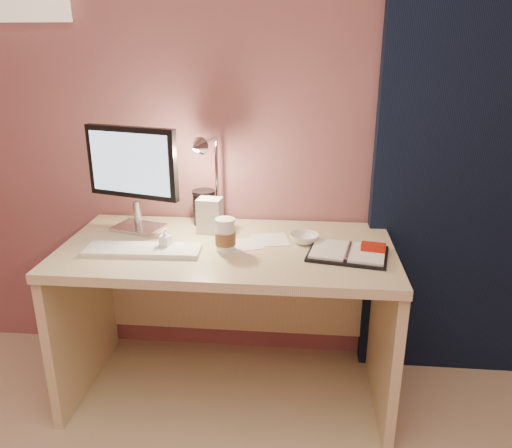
# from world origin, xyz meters

# --- Properties ---
(room) EXTENTS (3.50, 3.50, 3.50)m
(room) POSITION_xyz_m (0.95, 1.69, 1.14)
(room) COLOR #C6B28E
(room) RESTS_ON ground
(desk) EXTENTS (1.40, 0.70, 0.73)m
(desk) POSITION_xyz_m (0.00, 1.45, 0.50)
(desk) COLOR beige
(desk) RESTS_ON ground
(monitor) EXTENTS (0.43, 0.21, 0.47)m
(monitor) POSITION_xyz_m (-0.44, 1.54, 1.01)
(monitor) COLOR silver
(monitor) RESTS_ON desk
(keyboard) EXTENTS (0.47, 0.16, 0.02)m
(keyboard) POSITION_xyz_m (-0.33, 1.28, 0.74)
(keyboard) COLOR white
(keyboard) RESTS_ON desk
(planner) EXTENTS (0.35, 0.29, 0.05)m
(planner) POSITION_xyz_m (0.51, 1.33, 0.74)
(planner) COLOR black
(planner) RESTS_ON desk
(paper_a) EXTENTS (0.18, 0.18, 0.00)m
(paper_a) POSITION_xyz_m (0.18, 1.46, 0.73)
(paper_a) COLOR white
(paper_a) RESTS_ON desk
(paper_b) EXTENTS (0.18, 0.18, 0.00)m
(paper_b) POSITION_xyz_m (0.45, 1.38, 0.73)
(paper_b) COLOR white
(paper_b) RESTS_ON desk
(paper_c) EXTENTS (0.18, 0.18, 0.00)m
(paper_c) POSITION_xyz_m (0.07, 1.40, 0.73)
(paper_c) COLOR white
(paper_c) RESTS_ON desk
(coffee_cup) EXTENTS (0.08, 0.08, 0.14)m
(coffee_cup) POSITION_xyz_m (0.00, 1.33, 0.79)
(coffee_cup) COLOR white
(coffee_cup) RESTS_ON desk
(bowl) EXTENTS (0.17, 0.17, 0.04)m
(bowl) POSITION_xyz_m (0.32, 1.45, 0.75)
(bowl) COLOR white
(bowl) RESTS_ON desk
(lotion_bottle) EXTENTS (0.05, 0.05, 0.09)m
(lotion_bottle) POSITION_xyz_m (-0.25, 1.32, 0.78)
(lotion_bottle) COLOR white
(lotion_bottle) RESTS_ON desk
(dark_jar) EXTENTS (0.10, 0.10, 0.15)m
(dark_jar) POSITION_xyz_m (-0.15, 1.64, 0.80)
(dark_jar) COLOR black
(dark_jar) RESTS_ON desk
(product_box) EXTENTS (0.11, 0.10, 0.16)m
(product_box) POSITION_xyz_m (-0.10, 1.54, 0.81)
(product_box) COLOR silver
(product_box) RESTS_ON desk
(desk_lamp) EXTENTS (0.15, 0.27, 0.43)m
(desk_lamp) POSITION_xyz_m (-0.06, 1.58, 1.00)
(desk_lamp) COLOR silver
(desk_lamp) RESTS_ON desk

